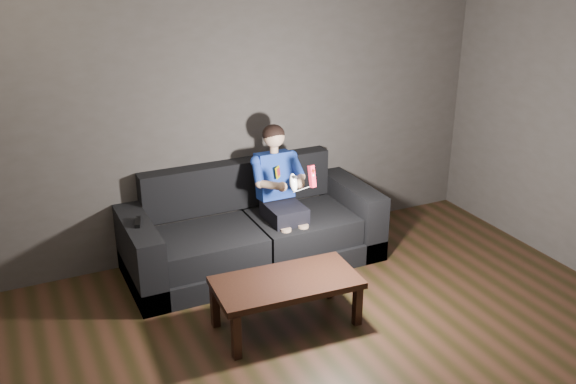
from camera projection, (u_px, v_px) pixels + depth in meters
back_wall at (224, 102)px, 5.43m from camera, size 5.00×0.04×2.70m
sofa at (251, 233)px, 5.54m from camera, size 2.17×0.94×0.84m
child at (280, 184)px, 5.42m from camera, size 0.45×0.55×1.11m
wii_remote_red at (312, 176)px, 5.02m from camera, size 0.06×0.07×0.18m
nunchuk_white at (293, 183)px, 4.98m from camera, size 0.07×0.10×0.16m
wii_remote_black at (138, 222)px, 4.96m from camera, size 0.08×0.17×0.03m
coffee_table at (286, 286)px, 4.61m from camera, size 1.07×0.58×0.38m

